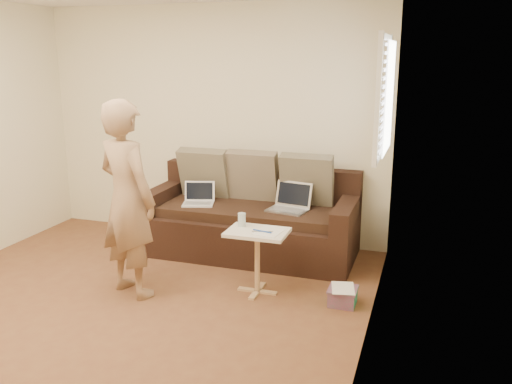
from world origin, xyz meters
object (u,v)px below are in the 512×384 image
(laptop_white, at_px, (198,205))
(person, at_px, (127,199))
(side_table, at_px, (257,262))
(striped_box, at_px, (343,296))
(drinking_glass, at_px, (242,220))
(sofa, at_px, (250,215))
(laptop_silver, at_px, (287,211))

(laptop_white, height_order, person, person)
(side_table, distance_m, striped_box, 0.79)
(striped_box, bearing_deg, drinking_glass, 175.12)
(drinking_glass, bearing_deg, person, -154.75)
(sofa, height_order, laptop_silver, sofa)
(laptop_silver, bearing_deg, side_table, -82.58)
(laptop_silver, distance_m, side_table, 0.89)
(side_table, height_order, striped_box, side_table)
(sofa, xyz_separation_m, laptop_silver, (0.42, -0.05, 0.10))
(laptop_silver, bearing_deg, drinking_glass, -94.89)
(laptop_white, xyz_separation_m, person, (-0.14, -1.13, 0.34))
(sofa, bearing_deg, person, -118.55)
(sofa, bearing_deg, drinking_glass, -75.99)
(person, height_order, side_table, person)
(laptop_silver, relative_size, laptop_white, 1.22)
(laptop_silver, relative_size, drinking_glass, 3.26)
(side_table, bearing_deg, person, -162.03)
(sofa, bearing_deg, laptop_silver, -6.65)
(laptop_silver, height_order, laptop_white, laptop_silver)
(sofa, relative_size, laptop_white, 6.89)
(drinking_glass, bearing_deg, sofa, 104.01)
(laptop_white, relative_size, person, 0.19)
(side_table, height_order, drinking_glass, drinking_glass)
(sofa, xyz_separation_m, laptop_white, (-0.54, -0.12, 0.10))
(side_table, xyz_separation_m, striped_box, (0.76, -0.00, -0.21))
(laptop_silver, height_order, striped_box, laptop_silver)
(sofa, height_order, laptop_white, sofa)
(laptop_silver, height_order, side_table, laptop_silver)
(laptop_white, bearing_deg, person, -113.86)
(laptop_silver, xyz_separation_m, striped_box, (0.72, -0.86, -0.44))
(laptop_silver, height_order, person, person)
(person, height_order, drinking_glass, person)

